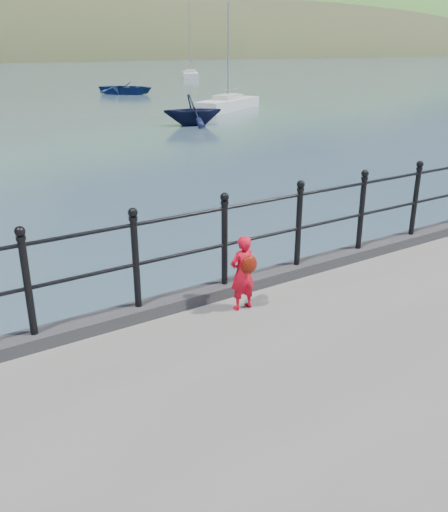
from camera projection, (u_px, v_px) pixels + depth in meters
ground at (180, 369)px, 7.17m from camera, size 600.00×600.00×0.00m
kerb at (184, 300)px, 6.67m from camera, size 60.00×0.30×0.15m
railing at (182, 242)px, 6.40m from camera, size 18.11×0.11×1.20m
child at (243, 272)px, 6.44m from camera, size 0.34×0.30×0.93m
launch_blue at (127, 88)px, 48.31m from camera, size 5.86×6.13×1.03m
launch_navy at (193, 110)px, 28.91m from camera, size 3.78×3.50×1.64m
sailboat_near at (228, 105)px, 36.31m from camera, size 6.18×4.38×8.42m
sailboat_far at (190, 75)px, 74.21m from camera, size 5.06×7.30×10.16m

